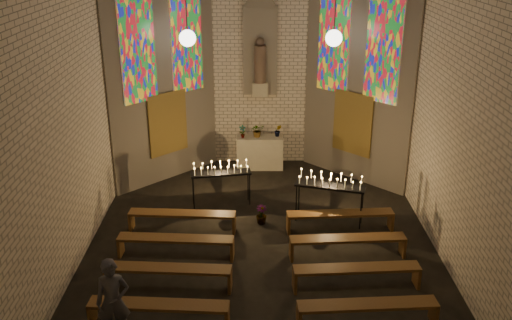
# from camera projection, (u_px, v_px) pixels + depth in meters

# --- Properties ---
(floor) EXTENTS (12.00, 12.00, 0.00)m
(floor) POSITION_uv_depth(u_px,v_px,m) (262.00, 263.00, 12.55)
(floor) COLOR black
(floor) RESTS_ON ground
(room) EXTENTS (8.22, 12.43, 7.00)m
(room) POSITION_uv_depth(u_px,v_px,m) (261.00, 63.00, 14.28)
(room) COLOR beige
(room) RESTS_ON ground
(altar) EXTENTS (1.40, 0.60, 1.00)m
(altar) POSITION_uv_depth(u_px,v_px,m) (260.00, 152.00, 17.41)
(altar) COLOR beige
(altar) RESTS_ON ground
(flower_vase_left) EXTENTS (0.21, 0.14, 0.39)m
(flower_vase_left) POSITION_uv_depth(u_px,v_px,m) (242.00, 132.00, 17.07)
(flower_vase_left) COLOR #4C723F
(flower_vase_left) RESTS_ON altar
(flower_vase_center) EXTENTS (0.46, 0.43, 0.42)m
(flower_vase_center) POSITION_uv_depth(u_px,v_px,m) (258.00, 130.00, 17.15)
(flower_vase_center) COLOR #4C723F
(flower_vase_center) RESTS_ON altar
(flower_vase_right) EXTENTS (0.21, 0.17, 0.37)m
(flower_vase_right) POSITION_uv_depth(u_px,v_px,m) (278.00, 130.00, 17.20)
(flower_vase_right) COLOR #4C723F
(flower_vase_right) RESTS_ON altar
(aisle_flower_pot) EXTENTS (0.34, 0.34, 0.48)m
(aisle_flower_pot) POSITION_uv_depth(u_px,v_px,m) (261.00, 214.00, 14.16)
(aisle_flower_pot) COLOR #4C723F
(aisle_flower_pot) RESTS_ON ground
(votive_stand_left) EXTENTS (1.61, 0.62, 1.16)m
(votive_stand_left) POSITION_uv_depth(u_px,v_px,m) (221.00, 170.00, 14.85)
(votive_stand_left) COLOR black
(votive_stand_left) RESTS_ON ground
(votive_stand_right) EXTENTS (1.75, 0.86, 1.25)m
(votive_stand_right) POSITION_uv_depth(u_px,v_px,m) (330.00, 183.00, 13.92)
(votive_stand_right) COLOR black
(votive_stand_right) RESTS_ON ground
(pew_left_0) EXTENTS (2.59, 0.52, 0.49)m
(pew_left_0) POSITION_uv_depth(u_px,v_px,m) (182.00, 216.00, 13.74)
(pew_left_0) COLOR brown
(pew_left_0) RESTS_ON ground
(pew_right_0) EXTENTS (2.59, 0.52, 0.49)m
(pew_right_0) POSITION_uv_depth(u_px,v_px,m) (340.00, 216.00, 13.75)
(pew_right_0) COLOR brown
(pew_right_0) RESTS_ON ground
(pew_left_1) EXTENTS (2.59, 0.52, 0.49)m
(pew_left_1) POSITION_uv_depth(u_px,v_px,m) (176.00, 241.00, 12.63)
(pew_left_1) COLOR brown
(pew_left_1) RESTS_ON ground
(pew_right_1) EXTENTS (2.59, 0.52, 0.49)m
(pew_right_1) POSITION_uv_depth(u_px,v_px,m) (348.00, 241.00, 12.63)
(pew_right_1) COLOR brown
(pew_right_1) RESTS_ON ground
(pew_left_2) EXTENTS (2.59, 0.52, 0.49)m
(pew_left_2) POSITION_uv_depth(u_px,v_px,m) (168.00, 271.00, 11.52)
(pew_left_2) COLOR brown
(pew_left_2) RESTS_ON ground
(pew_right_2) EXTENTS (2.59, 0.52, 0.49)m
(pew_right_2) POSITION_uv_depth(u_px,v_px,m) (357.00, 271.00, 11.52)
(pew_right_2) COLOR brown
(pew_right_2) RESTS_ON ground
(pew_left_3) EXTENTS (2.59, 0.52, 0.49)m
(pew_left_3) POSITION_uv_depth(u_px,v_px,m) (159.00, 307.00, 10.40)
(pew_left_3) COLOR brown
(pew_left_3) RESTS_ON ground
(pew_right_3) EXTENTS (2.59, 0.52, 0.49)m
(pew_right_3) POSITION_uv_depth(u_px,v_px,m) (368.00, 307.00, 10.41)
(pew_right_3) COLOR brown
(pew_right_3) RESTS_ON ground
(visitor) EXTENTS (0.65, 0.49, 1.61)m
(visitor) POSITION_uv_depth(u_px,v_px,m) (113.00, 301.00, 9.91)
(visitor) COLOR #46464F
(visitor) RESTS_ON ground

